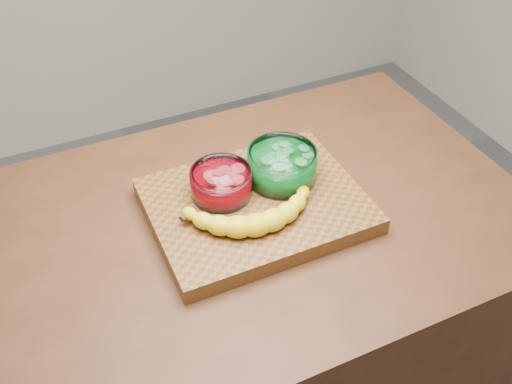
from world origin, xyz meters
name	(u,v)px	position (x,y,z in m)	size (l,w,h in m)	color
counter	(256,333)	(0.00, 0.00, 0.45)	(1.20, 0.80, 0.90)	#462715
cutting_board	(256,206)	(0.00, 0.00, 0.92)	(0.45, 0.35, 0.04)	brown
bowl_red	(221,183)	(-0.06, 0.05, 0.97)	(0.13, 0.13, 0.06)	white
bowl_green	(282,166)	(0.08, 0.04, 0.98)	(0.15, 0.15, 0.07)	white
banana	(252,210)	(-0.03, -0.05, 0.96)	(0.31, 0.16, 0.04)	yellow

